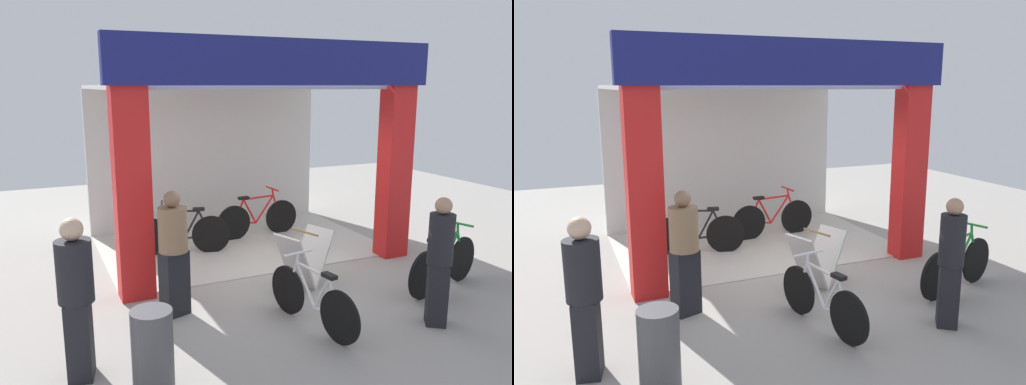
% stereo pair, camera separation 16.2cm
% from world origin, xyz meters
% --- Properties ---
extents(ground_plane, '(17.78, 17.78, 0.00)m').
position_xyz_m(ground_plane, '(0.00, 0.00, 0.00)').
color(ground_plane, '#9E9991').
rests_on(ground_plane, ground).
extents(shop_facade, '(5.09, 3.61, 3.58)m').
position_xyz_m(shop_facade, '(0.00, 1.65, 1.91)').
color(shop_facade, beige).
rests_on(shop_facade, ground).
extents(bicycle_inside_0, '(1.67, 0.55, 0.94)m').
position_xyz_m(bicycle_inside_0, '(-1.11, 1.52, 0.38)').
color(bicycle_inside_0, black).
rests_on(bicycle_inside_0, ground).
extents(bicycle_inside_1, '(1.72, 0.47, 0.95)m').
position_xyz_m(bicycle_inside_1, '(0.55, 1.95, 0.38)').
color(bicycle_inside_1, black).
rests_on(bicycle_inside_1, ground).
extents(bicycle_parked_0, '(1.68, 0.59, 0.96)m').
position_xyz_m(bicycle_parked_0, '(1.90, -1.56, 0.38)').
color(bicycle_parked_0, black).
rests_on(bicycle_parked_0, ground).
extents(bicycle_parked_1, '(0.44, 1.60, 0.89)m').
position_xyz_m(bicycle_parked_1, '(-0.44, -1.82, 0.35)').
color(bicycle_parked_1, black).
rests_on(bicycle_parked_1, ground).
extents(sandwich_board_sign, '(0.90, 0.73, 0.85)m').
position_xyz_m(sandwich_board_sign, '(0.13, -0.60, 0.42)').
color(sandwich_board_sign, silver).
rests_on(sandwich_board_sign, ground).
extents(pedestrian_0, '(0.47, 0.47, 1.64)m').
position_xyz_m(pedestrian_0, '(-1.87, -0.77, 0.85)').
color(pedestrian_0, black).
rests_on(pedestrian_0, ground).
extents(pedestrian_1, '(0.42, 0.64, 1.68)m').
position_xyz_m(pedestrian_1, '(-3.14, -1.79, 0.87)').
color(pedestrian_1, black).
rests_on(pedestrian_1, ground).
extents(pedestrian_2, '(0.43, 0.43, 1.62)m').
position_xyz_m(pedestrian_2, '(1.01, -2.37, 0.82)').
color(pedestrian_2, black).
rests_on(pedestrian_2, ground).
extents(trash_bin, '(0.40, 0.40, 0.85)m').
position_xyz_m(trash_bin, '(-2.53, -2.37, 0.43)').
color(trash_bin, '#4C4C51').
rests_on(trash_bin, ground).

